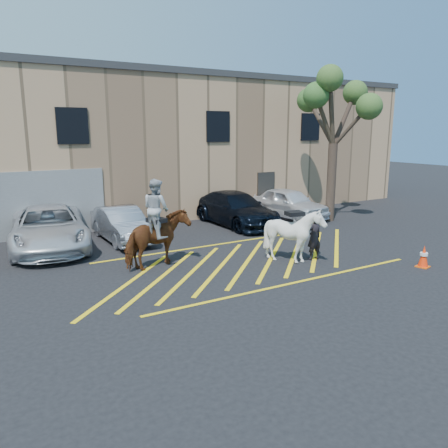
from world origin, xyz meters
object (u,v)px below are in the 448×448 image
car_silver_sedan (122,224)px  traffic_cone (424,256)px  car_blue_suv (236,209)px  mounted_bay (157,232)px  handler (314,237)px  car_white_suv (289,203)px  car_white_pickup (49,228)px  tree (335,103)px  saddled_white (294,235)px

car_silver_sedan → traffic_cone: car_silver_sedan is taller
car_silver_sedan → car_blue_suv: size_ratio=0.79×
car_silver_sedan → mounted_bay: 4.06m
handler → mounted_bay: bearing=-20.3°
car_blue_suv → mounted_bay: 7.20m
car_white_suv → mounted_bay: size_ratio=1.53×
car_white_pickup → mounted_bay: bearing=-50.4°
car_silver_sedan → traffic_cone: 11.29m
mounted_bay → tree: 11.56m
tree → mounted_bay: bearing=-164.9°
mounted_bay → car_silver_sedan: bearing=88.7°
car_silver_sedan → handler: 7.74m
car_blue_suv → mounted_bay: bearing=-144.4°
car_blue_suv → saddled_white: 6.33m
handler → saddled_white: (-0.80, 0.12, 0.16)m
car_blue_suv → saddled_white: (-1.51, -6.15, 0.19)m
saddled_white → car_silver_sedan: bearing=125.2°
handler → saddled_white: 0.83m
car_white_suv → tree: 5.35m
car_white_pickup → handler: (7.68, -6.19, -0.01)m
tree → handler: bearing=-138.2°
car_blue_suv → tree: tree is taller
tree → saddled_white: bearing=-142.9°
car_silver_sedan → car_blue_suv: 5.65m
saddled_white → car_white_suv: bearing=52.4°
car_white_suv → handler: 7.48m
car_blue_suv → mounted_bay: mounted_bay is taller
car_white_pickup → traffic_cone: 13.42m
car_silver_sedan → handler: bearing=-51.7°
car_silver_sedan → car_white_suv: car_white_suv is taller
car_silver_sedan → traffic_cone: size_ratio=5.71×
mounted_bay → saddled_white: size_ratio=1.48×
car_silver_sedan → car_blue_suv: car_blue_suv is taller
car_silver_sedan → tree: bearing=-8.4°
handler → mounted_bay: size_ratio=0.55×
car_silver_sedan → mounted_bay: mounted_bay is taller
car_white_pickup → handler: 9.86m
car_silver_sedan → saddled_white: size_ratio=2.11×
car_silver_sedan → car_blue_suv: bearing=1.8°
traffic_cone → tree: bearing=69.3°
car_white_suv → saddled_white: (-4.78, -6.22, 0.19)m
traffic_cone → tree: tree is taller
car_white_suv → mounted_bay: mounted_bay is taller
car_white_suv → handler: bearing=-127.9°
car_silver_sedan → mounted_bay: bearing=-92.6°
car_white_pickup → car_white_suv: 11.66m
car_blue_suv → car_white_pickup: bearing=179.0°
car_white_suv → traffic_cone: 8.96m
car_blue_suv → mounted_bay: (-5.73, -4.34, 0.41)m
car_white_pickup → car_silver_sedan: size_ratio=1.39×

